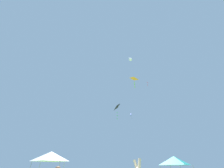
{
  "coord_description": "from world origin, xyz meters",
  "views": [
    {
      "loc": [
        -0.33,
        -5.54,
        1.74
      ],
      "look_at": [
        2.36,
        15.32,
        14.7
      ],
      "focal_mm": 21.97,
      "sensor_mm": 36.0,
      "label": 1
    }
  ],
  "objects_px": {
    "kite_black_diamond": "(117,107)",
    "kite_white_box": "(130,59)",
    "canopy_tent_white": "(51,156)",
    "canopy_tent_teal": "(174,161)",
    "kite_orange_diamond": "(134,79)",
    "kite_blue_box": "(131,115)",
    "kite_red_diamond": "(148,83)"
  },
  "relations": [
    {
      "from": "kite_black_diamond",
      "to": "kite_white_box",
      "type": "bearing_deg",
      "value": 12.86
    },
    {
      "from": "canopy_tent_white",
      "to": "canopy_tent_teal",
      "type": "relative_size",
      "value": 1.21
    },
    {
      "from": "canopy_tent_teal",
      "to": "kite_black_diamond",
      "type": "distance_m",
      "value": 13.13
    },
    {
      "from": "kite_orange_diamond",
      "to": "kite_black_diamond",
      "type": "xyz_separation_m",
      "value": [
        -1.84,
        6.62,
        -2.24
      ]
    },
    {
      "from": "kite_orange_diamond",
      "to": "kite_white_box",
      "type": "bearing_deg",
      "value": 75.17
    },
    {
      "from": "kite_orange_diamond",
      "to": "kite_blue_box",
      "type": "distance_m",
      "value": 18.4
    },
    {
      "from": "canopy_tent_white",
      "to": "kite_orange_diamond",
      "type": "bearing_deg",
      "value": -9.33
    },
    {
      "from": "kite_orange_diamond",
      "to": "kite_blue_box",
      "type": "bearing_deg",
      "value": 77.55
    },
    {
      "from": "kite_black_diamond",
      "to": "kite_red_diamond",
      "type": "xyz_separation_m",
      "value": [
        11.69,
        10.4,
        12.94
      ]
    },
    {
      "from": "kite_orange_diamond",
      "to": "kite_blue_box",
      "type": "relative_size",
      "value": 1.49
    },
    {
      "from": "canopy_tent_white",
      "to": "kite_orange_diamond",
      "type": "xyz_separation_m",
      "value": [
        10.79,
        -1.77,
        10.91
      ]
    },
    {
      "from": "canopy_tent_white",
      "to": "kite_red_diamond",
      "type": "xyz_separation_m",
      "value": [
        20.64,
        15.25,
        21.61
      ]
    },
    {
      "from": "kite_orange_diamond",
      "to": "kite_black_diamond",
      "type": "relative_size",
      "value": 0.78
    },
    {
      "from": "canopy_tent_teal",
      "to": "kite_blue_box",
      "type": "height_order",
      "value": "kite_blue_box"
    },
    {
      "from": "canopy_tent_white",
      "to": "kite_orange_diamond",
      "type": "relative_size",
      "value": 1.59
    },
    {
      "from": "canopy_tent_white",
      "to": "canopy_tent_teal",
      "type": "xyz_separation_m",
      "value": [
        13.99,
        -3.08,
        -0.51
      ]
    },
    {
      "from": "canopy_tent_white",
      "to": "kite_blue_box",
      "type": "relative_size",
      "value": 2.38
    },
    {
      "from": "canopy_tent_white",
      "to": "kite_blue_box",
      "type": "distance_m",
      "value": 24.69
    },
    {
      "from": "canopy_tent_teal",
      "to": "kite_black_diamond",
      "type": "xyz_separation_m",
      "value": [
        -5.04,
        7.93,
        9.18
      ]
    },
    {
      "from": "kite_black_diamond",
      "to": "canopy_tent_white",
      "type": "bearing_deg",
      "value": -151.54
    },
    {
      "from": "kite_blue_box",
      "to": "kite_white_box",
      "type": "relative_size",
      "value": 1.01
    },
    {
      "from": "canopy_tent_white",
      "to": "kite_white_box",
      "type": "height_order",
      "value": "kite_white_box"
    },
    {
      "from": "kite_white_box",
      "to": "kite_red_diamond",
      "type": "relative_size",
      "value": 0.81
    },
    {
      "from": "canopy_tent_white",
      "to": "kite_black_diamond",
      "type": "bearing_deg",
      "value": 28.46
    },
    {
      "from": "canopy_tent_teal",
      "to": "kite_red_diamond",
      "type": "bearing_deg",
      "value": 70.06
    },
    {
      "from": "kite_orange_diamond",
      "to": "kite_black_diamond",
      "type": "height_order",
      "value": "kite_orange_diamond"
    },
    {
      "from": "kite_blue_box",
      "to": "kite_red_diamond",
      "type": "xyz_separation_m",
      "value": [
        5.88,
        -0.93,
        10.22
      ]
    },
    {
      "from": "kite_blue_box",
      "to": "canopy_tent_teal",
      "type": "bearing_deg",
      "value": -92.28
    },
    {
      "from": "kite_orange_diamond",
      "to": "kite_blue_box",
      "type": "xyz_separation_m",
      "value": [
        3.97,
        17.96,
        0.48
      ]
    },
    {
      "from": "kite_blue_box",
      "to": "kite_red_diamond",
      "type": "height_order",
      "value": "kite_red_diamond"
    },
    {
      "from": "canopy_tent_white",
      "to": "kite_white_box",
      "type": "xyz_separation_m",
      "value": [
        12.78,
        5.72,
        22.0
      ]
    },
    {
      "from": "kite_orange_diamond",
      "to": "kite_blue_box",
      "type": "height_order",
      "value": "kite_blue_box"
    }
  ]
}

